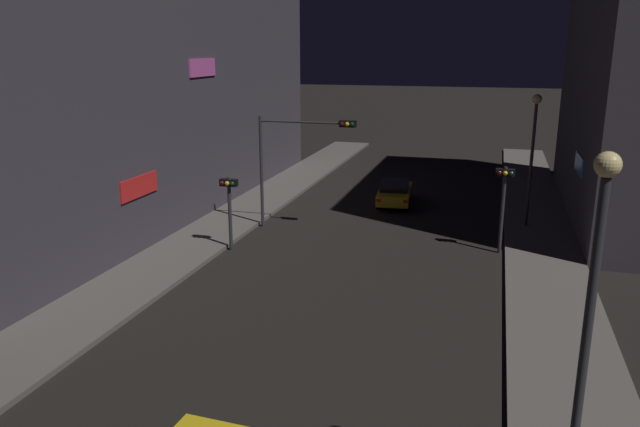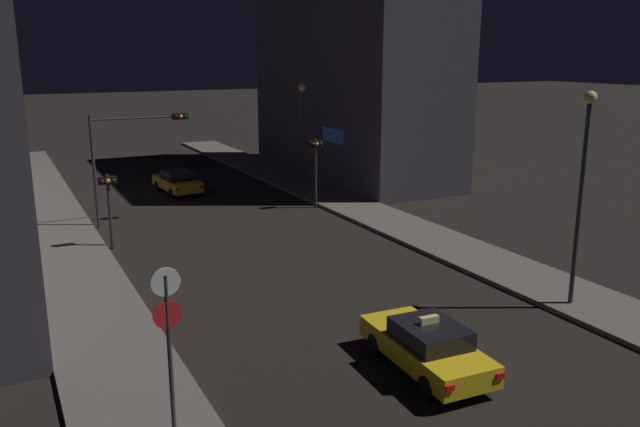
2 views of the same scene
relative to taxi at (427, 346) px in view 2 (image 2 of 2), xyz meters
name	(u,v)px [view 2 (image 2 of 2)]	position (x,y,z in m)	size (l,w,h in m)	color
sidewalk_left	(64,242)	(-7.58, 17.58, -0.65)	(3.26, 60.81, 0.18)	#5B5651
sidewalk_right	(354,207)	(7.87, 17.58, -0.65)	(3.26, 60.81, 0.18)	#5B5651
building_facade_right	(352,39)	(12.86, 26.82, 8.78)	(6.78, 18.65, 19.03)	#3D3842
taxi	(427,346)	(0.00, 0.00, 0.00)	(2.02, 4.53, 1.62)	yellow
far_car	(177,182)	(0.05, 26.17, 0.00)	(2.18, 4.59, 1.42)	yellow
traffic_light_overhead	(130,145)	(-3.86, 19.72, 3.36)	(4.91, 0.42, 5.65)	#2D2D33
traffic_light_left_kerb	(109,196)	(-5.69, 15.75, 1.71)	(0.80, 0.42, 3.38)	#2D2D33
traffic_light_right_kerb	(316,159)	(5.99, 18.68, 2.05)	(0.80, 0.42, 3.91)	#2D2D33
sign_pole_left	(169,337)	(-7.12, -0.43, 1.93)	(0.63, 0.10, 4.05)	#2D2D33
street_lamp_near_block	(583,176)	(7.14, 1.45, 3.87)	(0.41, 0.41, 7.20)	#2D2D33
street_lamp_far_block	(303,120)	(7.26, 22.99, 3.81)	(0.47, 0.47, 6.55)	#2D2D33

